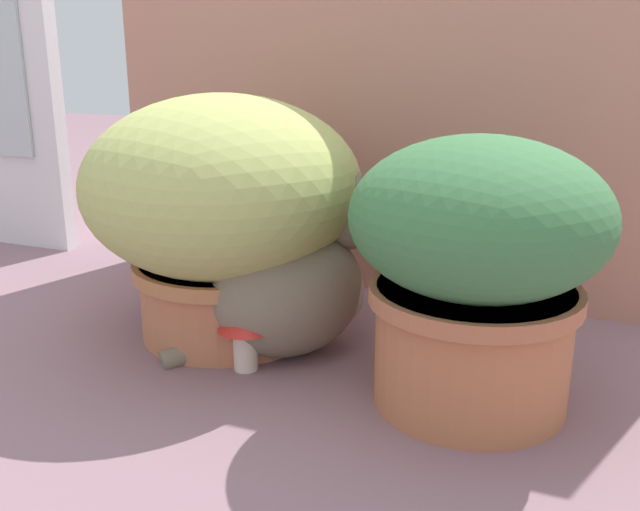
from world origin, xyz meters
name	(u,v)px	position (x,y,z in m)	size (l,w,h in m)	color
ground_plane	(214,374)	(0.00, 0.00, 0.00)	(6.00, 6.00, 0.00)	#83616B
cardboard_backdrop	(393,95)	(0.14, 0.49, 0.40)	(1.21, 0.03, 0.80)	tan
grass_planter	(223,205)	(-0.06, 0.16, 0.23)	(0.47, 0.47, 0.42)	#BF704C
leafy_planter	(477,262)	(0.39, 0.06, 0.21)	(0.36, 0.36, 0.39)	#B86A45
cat	(298,283)	(0.09, 0.13, 0.12)	(0.34, 0.31, 0.32)	#7B6F5A
mushroom_ornament_red	(245,325)	(0.04, 0.04, 0.08)	(0.09, 0.09, 0.11)	beige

